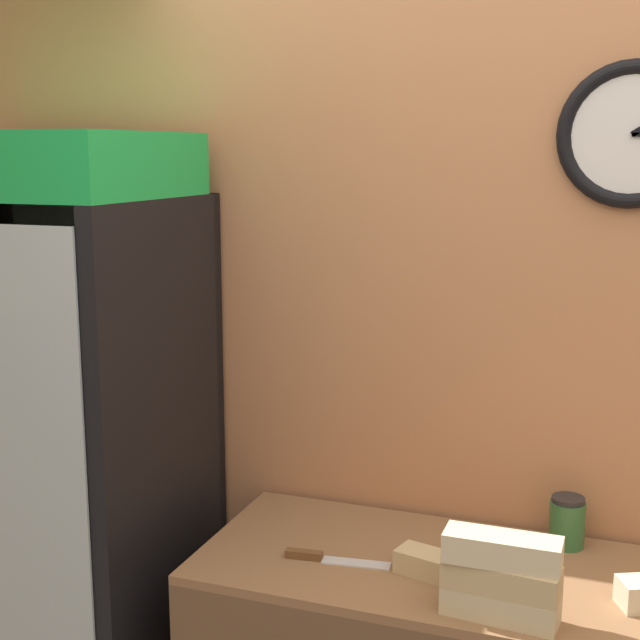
{
  "coord_description": "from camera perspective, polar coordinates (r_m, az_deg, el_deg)",
  "views": [
    {
      "loc": [
        0.21,
        -1.33,
        1.96
      ],
      "look_at": [
        -0.6,
        0.85,
        1.51
      ],
      "focal_mm": 50.0,
      "sensor_mm": 36.0,
      "label": 1
    }
  ],
  "objects": [
    {
      "name": "wall_back",
      "position": [
        2.62,
        15.2,
        -2.82
      ],
      "size": [
        5.2,
        0.1,
        2.7
      ],
      "color": "tan",
      "rests_on": "ground_plane"
    },
    {
      "name": "beverage_cooler",
      "position": [
        2.88,
        -15.89,
        -6.95
      ],
      "size": [
        0.79,
        0.69,
        2.01
      ],
      "color": "black",
      "rests_on": "ground_plane"
    },
    {
      "name": "sandwich_stack_bottom",
      "position": [
        2.24,
        11.45,
        -17.41
      ],
      "size": [
        0.28,
        0.12,
        0.07
      ],
      "color": "beige",
      "rests_on": "prep_counter"
    },
    {
      "name": "sandwich_stack_middle",
      "position": [
        2.21,
        11.52,
        -15.83
      ],
      "size": [
        0.28,
        0.12,
        0.07
      ],
      "color": "tan",
      "rests_on": "sandwich_stack_bottom"
    },
    {
      "name": "sandwich_stack_top",
      "position": [
        2.18,
        11.59,
        -14.2
      ],
      "size": [
        0.27,
        0.09,
        0.07
      ],
      "color": "beige",
      "rests_on": "sandwich_stack_middle"
    },
    {
      "name": "sandwich_flat_right",
      "position": [
        2.39,
        8.09,
        -15.51
      ],
      "size": [
        0.28,
        0.15,
        0.06
      ],
      "color": "tan",
      "rests_on": "prep_counter"
    },
    {
      "name": "chefs_knife",
      "position": [
        2.48,
        0.17,
        -14.97
      ],
      "size": [
        0.29,
        0.07,
        0.02
      ],
      "color": "silver",
      "rests_on": "prep_counter"
    },
    {
      "name": "condiment_jar",
      "position": [
        2.63,
        15.54,
        -12.34
      ],
      "size": [
        0.1,
        0.1,
        0.14
      ],
      "color": "#336B38",
      "rests_on": "prep_counter"
    }
  ]
}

